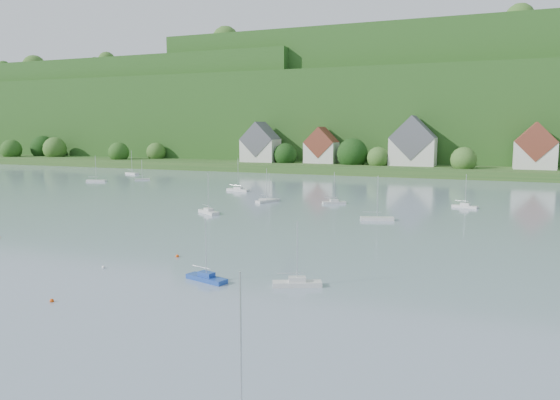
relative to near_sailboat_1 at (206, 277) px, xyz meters
name	(u,v)px	position (x,y,z in m)	size (l,w,h in m)	color
far_shore_strip	(404,167)	(-4.42, 161.60, 1.10)	(600.00, 60.00, 3.00)	#29531F
forested_ridge	(428,115)	(-4.02, 230.17, 22.48)	(620.00, 181.22, 69.89)	#204415
village_building_0	(260,146)	(-59.42, 148.60, 9.11)	(14.00, 10.40, 16.00)	silver
village_building_1	(321,148)	(-34.42, 150.60, 8.35)	(12.00, 9.36, 14.00)	silver
village_building_2	(413,145)	(0.58, 149.60, 9.87)	(16.00, 11.44, 18.00)	silver
village_building_3	(535,149)	(40.58, 147.60, 9.03)	(13.00, 10.40, 15.50)	silver
near_sailboat_1	(206,277)	(0.00, 0.00, 0.00)	(5.29, 2.80, 6.87)	#1E419B
near_sailboat_3	(297,283)	(9.78, 1.81, 0.00)	(5.27, 3.41, 6.93)	silver
mooring_buoy_0	(52,302)	(-10.18, -11.69, -0.40)	(0.41, 0.41, 0.41)	#E84709
mooring_buoy_1	(104,268)	(-13.96, 0.15, -0.40)	(0.40, 0.40, 0.40)	white
mooring_buoy_3	(177,257)	(-8.90, 8.15, -0.40)	(0.45, 0.45, 0.45)	#E84709
far_sailboat_cluster	(396,197)	(7.05, 77.31, -0.03)	(188.41, 72.30, 8.71)	silver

